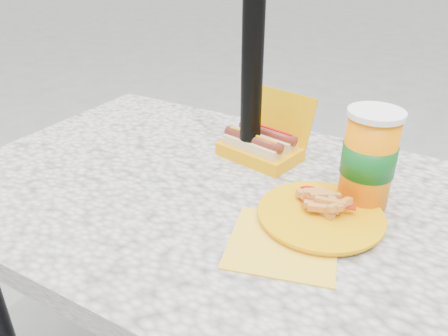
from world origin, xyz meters
The scene contains 5 objects.
picnic_table centered at (0.00, 0.00, 0.64)m, with size 1.20×0.80×0.75m.
umbrella_pole centered at (0.00, 0.16, 1.10)m, with size 0.05×0.05×2.20m, color black.
hotdog_box centered at (0.02, 0.19, 0.78)m, with size 0.22×0.19×0.15m.
fries_plate centered at (0.23, -0.01, 0.76)m, with size 0.27×0.35×0.05m.
soda_cup centered at (0.29, 0.10, 0.85)m, with size 0.11×0.11×0.20m.
Camera 1 is at (0.43, -0.71, 1.24)m, focal length 35.00 mm.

